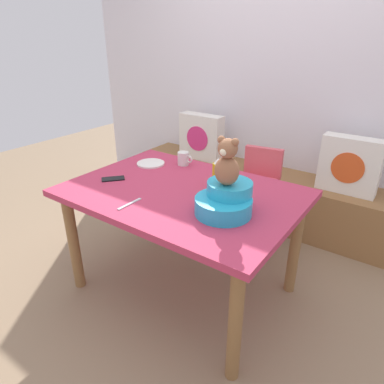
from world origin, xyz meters
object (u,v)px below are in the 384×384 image
Objects in this scene: pillow_floral_left at (201,137)px; pillow_floral_right at (350,165)px; dining_table at (183,204)px; highchair at (257,185)px; cell_phone at (113,179)px; ketchup_bottle at (218,173)px; infant_seat_teal at (225,200)px; coffee_mug at (184,159)px; book_stack at (259,166)px; dinner_plate_near at (151,163)px; teddy_bear at (227,163)px.

pillow_floral_left and pillow_floral_right have the same top height.
dining_table is at bearing -119.75° from pillow_floral_right.
cell_phone is at bearing -122.94° from highchair.
pillow_floral_right is at bearing 62.07° from ketchup_bottle.
infant_seat_teal is at bearing -137.57° from cell_phone.
infant_seat_teal is 2.29× the size of cell_phone.
cell_phone is (-0.60, -0.93, 0.22)m from highchair.
infant_seat_teal reaches higher than coffee_mug.
pillow_floral_left is 0.32× the size of dining_table.
coffee_mug is at bearing -131.23° from highchair.
pillow_floral_left reaches higher than book_stack.
pillow_floral_right is at bearing 60.25° from dining_table.
pillow_floral_left is 3.06× the size of cell_phone.
pillow_floral_left is 2.20× the size of dinner_plate_near.
pillow_floral_right reaches higher than highchair.
pillow_floral_left is at bearing 119.22° from dining_table.
highchair is 2.39× the size of infant_seat_teal.
dining_table is at bearing -54.28° from coffee_mug.
book_stack is 1.43m from infant_seat_teal.
coffee_mug is at bearing 143.34° from teddy_bear.
teddy_bear reaches higher than dinner_plate_near.
dining_table is at bearing -99.30° from highchair.
ketchup_bottle is at bearing 128.08° from infant_seat_teal.
pillow_floral_left is 1.38m from pillow_floral_right.
book_stack is 1.00× the size of dinner_plate_near.
highchair is 1.13m from cell_phone.
cell_phone reaches higher than dining_table.
book_stack is at bearing 92.62° from dining_table.
dinner_plate_near is at bearing -147.48° from coffee_mug.
pillow_floral_left is 0.93m from highchair.
pillow_floral_right is (1.38, 0.00, 0.00)m from pillow_floral_left.
cell_phone is at bearing -177.95° from teddy_bear.
dinner_plate_near is (-1.16, -0.99, 0.07)m from pillow_floral_right.
pillow_floral_left is at bearing -40.70° from cell_phone.
coffee_mug reaches higher than highchair.
teddy_bear is 1.35× the size of ketchup_bottle.
dinner_plate_near is at bearing -51.31° from cell_phone.
pillow_floral_right is at bearing 75.31° from infant_seat_teal.
infant_seat_teal is 0.83m from cell_phone.
highchair is 3.16× the size of teddy_bear.
ketchup_bottle is 0.69m from cell_phone.
highchair is at bearing 44.11° from dinner_plate_near.
coffee_mug is (-0.39, -0.44, 0.27)m from highchair.
dining_table is 0.52m from teddy_bear.
teddy_bear reaches higher than cell_phone.
teddy_bear is at bearing -36.66° from coffee_mug.
book_stack is at bearing 77.14° from coffee_mug.
pillow_floral_left and infant_seat_teal have the same top height.
dining_table is 0.52m from dinner_plate_near.
pillow_floral_right is at bearing 40.54° from dinner_plate_near.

